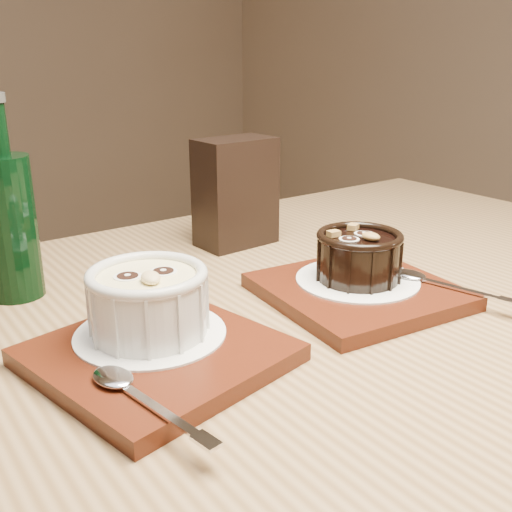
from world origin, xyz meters
The scene contains 11 objects.
table centered at (0.18, 0.07, 0.66)m, with size 1.24×0.86×0.75m.
tray_left centered at (0.04, 0.08, 0.76)m, with size 0.18×0.18×0.01m, color #4F1C0D.
doily_left centered at (0.05, 0.11, 0.77)m, with size 0.13×0.13×0.00m, color white.
ramekin_white centered at (0.05, 0.11, 0.80)m, with size 0.10×0.10×0.06m.
spoon_left centered at (-0.01, 0.02, 0.77)m, with size 0.03×0.13×0.01m, color silver, non-canonical shape.
tray_right centered at (0.27, 0.07, 0.76)m, with size 0.18×0.18×0.01m, color #4F1C0D.
doily_right centered at (0.28, 0.08, 0.77)m, with size 0.13×0.13×0.00m, color white.
ramekin_dark centered at (0.28, 0.08, 0.79)m, with size 0.09×0.09×0.05m.
spoon_right centered at (0.34, 0.02, 0.77)m, with size 0.03×0.13×0.01m, color silver, non-canonical shape.
condiment_stand centered at (0.29, 0.30, 0.82)m, with size 0.10×0.06×0.14m, color black.
green_bottle centered at (0.00, 0.30, 0.83)m, with size 0.06×0.06×0.21m.
Camera 1 is at (-0.17, -0.31, 1.00)m, focal length 42.00 mm.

